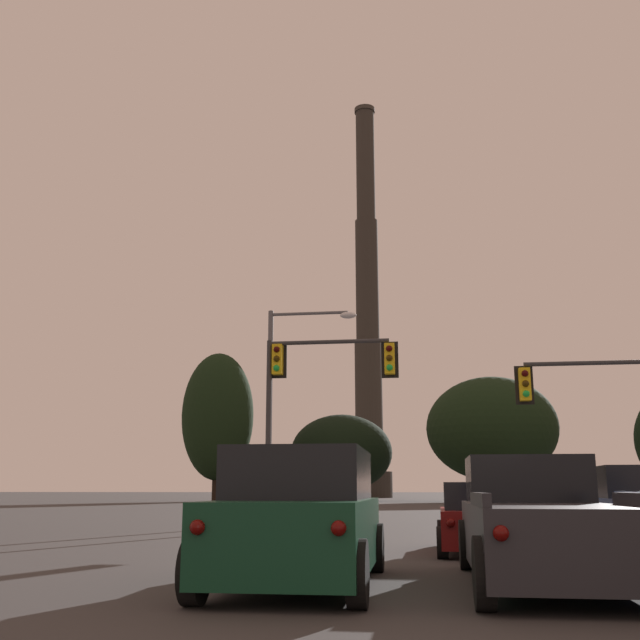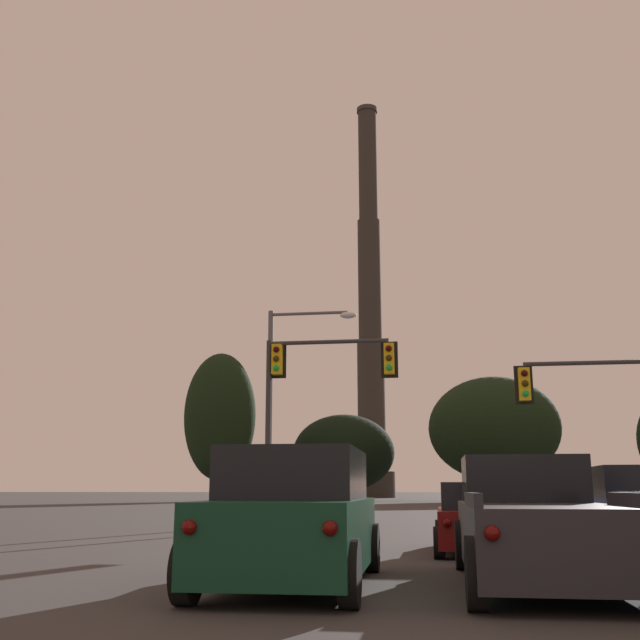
{
  "view_description": "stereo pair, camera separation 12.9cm",
  "coord_description": "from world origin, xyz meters",
  "px_view_note": "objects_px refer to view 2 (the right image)",
  "views": [
    {
      "loc": [
        -1.41,
        -1.7,
        1.31
      ],
      "look_at": [
        -5.47,
        26.6,
        7.77
      ],
      "focal_mm": 42.0,
      "sensor_mm": 36.0,
      "label": 1
    },
    {
      "loc": [
        -1.28,
        -1.68,
        1.31
      ],
      "look_at": [
        -5.47,
        26.6,
        7.77
      ],
      "focal_mm": 42.0,
      "sensor_mm": 36.0,
      "label": 2
    }
  ],
  "objects_px": {
    "hatchback_center_lane_front": "(480,520)",
    "traffic_light_overhead_left": "(310,384)",
    "street_lamp": "(284,389)",
    "smokestack": "(370,335)",
    "pickup_truck_center_lane_second": "(536,525)",
    "suv_left_lane_second": "(296,519)"
  },
  "relations": [
    {
      "from": "street_lamp",
      "to": "smokestack",
      "type": "relative_size",
      "value": 0.13
    },
    {
      "from": "hatchback_center_lane_front",
      "to": "pickup_truck_center_lane_second",
      "type": "bearing_deg",
      "value": -84.05
    },
    {
      "from": "street_lamp",
      "to": "suv_left_lane_second",
      "type": "bearing_deg",
      "value": -78.27
    },
    {
      "from": "hatchback_center_lane_front",
      "to": "street_lamp",
      "type": "bearing_deg",
      "value": 120.09
    },
    {
      "from": "traffic_light_overhead_left",
      "to": "street_lamp",
      "type": "xyz_separation_m",
      "value": [
        -1.5,
        3.17,
        0.27
      ]
    },
    {
      "from": "hatchback_center_lane_front",
      "to": "traffic_light_overhead_left",
      "type": "xyz_separation_m",
      "value": [
        -4.99,
        8.41,
        4.14
      ]
    },
    {
      "from": "suv_left_lane_second",
      "to": "smokestack",
      "type": "bearing_deg",
      "value": 93.08
    },
    {
      "from": "hatchback_center_lane_front",
      "to": "traffic_light_overhead_left",
      "type": "relative_size",
      "value": 0.65
    },
    {
      "from": "pickup_truck_center_lane_second",
      "to": "traffic_light_overhead_left",
      "type": "height_order",
      "value": "traffic_light_overhead_left"
    },
    {
      "from": "hatchback_center_lane_front",
      "to": "smokestack",
      "type": "height_order",
      "value": "smokestack"
    },
    {
      "from": "suv_left_lane_second",
      "to": "street_lamp",
      "type": "bearing_deg",
      "value": 100.92
    },
    {
      "from": "traffic_light_overhead_left",
      "to": "street_lamp",
      "type": "height_order",
      "value": "street_lamp"
    },
    {
      "from": "hatchback_center_lane_front",
      "to": "street_lamp",
      "type": "relative_size",
      "value": 0.51
    },
    {
      "from": "traffic_light_overhead_left",
      "to": "smokestack",
      "type": "bearing_deg",
      "value": 93.14
    },
    {
      "from": "suv_left_lane_second",
      "to": "smokestack",
      "type": "distance_m",
      "value": 106.13
    },
    {
      "from": "pickup_truck_center_lane_second",
      "to": "street_lamp",
      "type": "height_order",
      "value": "street_lamp"
    },
    {
      "from": "suv_left_lane_second",
      "to": "traffic_light_overhead_left",
      "type": "height_order",
      "value": "traffic_light_overhead_left"
    },
    {
      "from": "traffic_light_overhead_left",
      "to": "suv_left_lane_second",
      "type": "bearing_deg",
      "value": -81.55
    },
    {
      "from": "pickup_truck_center_lane_second",
      "to": "smokestack",
      "type": "bearing_deg",
      "value": 95.9
    },
    {
      "from": "traffic_light_overhead_left",
      "to": "street_lamp",
      "type": "distance_m",
      "value": 3.51
    },
    {
      "from": "suv_left_lane_second",
      "to": "traffic_light_overhead_left",
      "type": "xyz_separation_m",
      "value": [
        -2.12,
        14.3,
        3.9
      ]
    },
    {
      "from": "street_lamp",
      "to": "smokestack",
      "type": "xyz_separation_m",
      "value": [
        -3.37,
        85.72,
        19.66
      ]
    }
  ]
}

